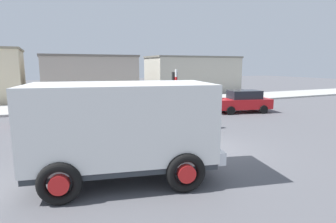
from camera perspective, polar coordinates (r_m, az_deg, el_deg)
ground_plane at (r=11.61m, az=6.60°, el=-7.63°), size 120.00×120.00×0.00m
sidewalk_far at (r=24.28m, az=-10.14°, el=1.53°), size 80.00×5.00×0.16m
truck_foreground at (r=8.29m, az=-9.30°, el=-2.79°), size 5.79×3.60×2.90m
cyclist at (r=15.00m, az=6.94°, el=-0.31°), size 1.73×0.51×1.72m
traffic_light_pole at (r=14.68m, az=1.52°, el=4.29°), size 0.24×0.43×3.20m
car_red_near at (r=20.83m, az=15.13°, el=2.07°), size 4.27×2.53×1.60m
car_white_mid at (r=20.86m, az=5.60°, el=2.37°), size 4.27×2.50×1.60m
car_far_side at (r=18.17m, az=-20.66°, el=0.72°), size 4.04×1.96×1.60m
building_mid_block at (r=30.14m, az=-16.18°, el=6.88°), size 9.15×6.99×4.38m
building_corner_right at (r=34.31m, az=5.13°, el=7.55°), size 10.97×5.28×4.43m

